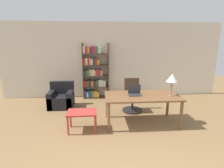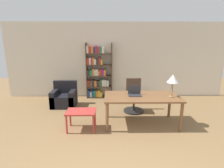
{
  "view_description": "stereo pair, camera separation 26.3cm",
  "coord_description": "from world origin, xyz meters",
  "px_view_note": "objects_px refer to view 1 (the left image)",
  "views": [
    {
      "loc": [
        -0.5,
        -1.87,
        2.01
      ],
      "look_at": [
        -0.18,
        2.36,
        0.98
      ],
      "focal_mm": 28.0,
      "sensor_mm": 36.0,
      "label": 1
    },
    {
      "loc": [
        -0.24,
        -1.89,
        2.01
      ],
      "look_at": [
        -0.18,
        2.36,
        0.98
      ],
      "focal_mm": 28.0,
      "sensor_mm": 36.0,
      "label": 2
    }
  ],
  "objects_px": {
    "laptop": "(135,93)",
    "table_lamp": "(172,79)",
    "side_table_blue": "(82,115)",
    "armchair": "(61,99)",
    "bookshelf": "(94,73)",
    "desk": "(142,98)",
    "office_chair": "(132,97)"
  },
  "relations": [
    {
      "from": "table_lamp",
      "to": "armchair",
      "type": "height_order",
      "value": "table_lamp"
    },
    {
      "from": "table_lamp",
      "to": "side_table_blue",
      "type": "bearing_deg",
      "value": -174.73
    },
    {
      "from": "office_chair",
      "to": "armchair",
      "type": "height_order",
      "value": "office_chair"
    },
    {
      "from": "laptop",
      "to": "office_chair",
      "type": "height_order",
      "value": "laptop"
    },
    {
      "from": "desk",
      "to": "bookshelf",
      "type": "distance_m",
      "value": 2.51
    },
    {
      "from": "laptop",
      "to": "bookshelf",
      "type": "relative_size",
      "value": 0.16
    },
    {
      "from": "table_lamp",
      "to": "office_chair",
      "type": "height_order",
      "value": "table_lamp"
    },
    {
      "from": "laptop",
      "to": "armchair",
      "type": "bearing_deg",
      "value": 148.81
    },
    {
      "from": "desk",
      "to": "table_lamp",
      "type": "height_order",
      "value": "table_lamp"
    },
    {
      "from": "office_chair",
      "to": "bookshelf",
      "type": "relative_size",
      "value": 0.49
    },
    {
      "from": "office_chair",
      "to": "armchair",
      "type": "bearing_deg",
      "value": 168.23
    },
    {
      "from": "table_lamp",
      "to": "bookshelf",
      "type": "distance_m",
      "value": 2.98
    },
    {
      "from": "table_lamp",
      "to": "armchair",
      "type": "bearing_deg",
      "value": 154.45
    },
    {
      "from": "desk",
      "to": "armchair",
      "type": "bearing_deg",
      "value": 149.59
    },
    {
      "from": "laptop",
      "to": "bookshelf",
      "type": "xyz_separation_m",
      "value": [
        -1.06,
        2.12,
        0.14
      ]
    },
    {
      "from": "office_chair",
      "to": "desk",
      "type": "bearing_deg",
      "value": -85.25
    },
    {
      "from": "laptop",
      "to": "table_lamp",
      "type": "distance_m",
      "value": 0.95
    },
    {
      "from": "table_lamp",
      "to": "side_table_blue",
      "type": "distance_m",
      "value": 2.28
    },
    {
      "from": "laptop",
      "to": "office_chair",
      "type": "bearing_deg",
      "value": 83.25
    },
    {
      "from": "laptop",
      "to": "side_table_blue",
      "type": "height_order",
      "value": "laptop"
    },
    {
      "from": "desk",
      "to": "side_table_blue",
      "type": "relative_size",
      "value": 2.7
    },
    {
      "from": "table_lamp",
      "to": "side_table_blue",
      "type": "relative_size",
      "value": 0.81
    },
    {
      "from": "desk",
      "to": "side_table_blue",
      "type": "xyz_separation_m",
      "value": [
        -1.45,
        -0.29,
        -0.26
      ]
    },
    {
      "from": "laptop",
      "to": "table_lamp",
      "type": "xyz_separation_m",
      "value": [
        0.86,
        -0.15,
        0.37
      ]
    },
    {
      "from": "side_table_blue",
      "to": "bookshelf",
      "type": "distance_m",
      "value": 2.53
    },
    {
      "from": "armchair",
      "to": "bookshelf",
      "type": "bearing_deg",
      "value": 40.3
    },
    {
      "from": "desk",
      "to": "laptop",
      "type": "height_order",
      "value": "laptop"
    },
    {
      "from": "side_table_blue",
      "to": "bookshelf",
      "type": "height_order",
      "value": "bookshelf"
    },
    {
      "from": "side_table_blue",
      "to": "armchair",
      "type": "xyz_separation_m",
      "value": [
        -0.8,
        1.6,
        -0.13
      ]
    },
    {
      "from": "armchair",
      "to": "table_lamp",
      "type": "bearing_deg",
      "value": -25.55
    },
    {
      "from": "desk",
      "to": "laptop",
      "type": "relative_size",
      "value": 5.74
    },
    {
      "from": "office_chair",
      "to": "table_lamp",
      "type": "bearing_deg",
      "value": -51.13
    }
  ]
}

